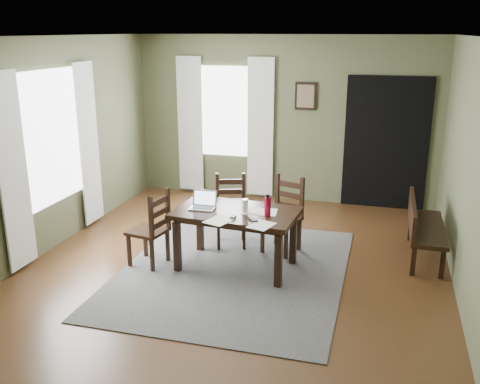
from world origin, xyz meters
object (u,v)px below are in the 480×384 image
(water_bottle, at_px, (268,206))
(chair_end, at_px, (151,229))
(laptop, at_px, (204,204))
(dining_table, at_px, (236,218))
(chair_back_left, at_px, (231,211))
(bench, at_px, (422,224))
(chair_back_right, at_px, (284,216))

(water_bottle, bearing_deg, chair_end, -175.14)
(chair_end, height_order, laptop, chair_end)
(dining_table, distance_m, water_bottle, 0.46)
(chair_back_left, relative_size, water_bottle, 3.64)
(bench, distance_m, water_bottle, 2.06)
(dining_table, relative_size, chair_back_left, 1.59)
(bench, height_order, water_bottle, water_bottle)
(chair_back_left, height_order, bench, chair_back_left)
(chair_end, height_order, bench, chair_end)
(chair_back_left, distance_m, water_bottle, 1.10)
(chair_back_left, bearing_deg, chair_back_right, -21.20)
(chair_back_left, relative_size, chair_back_right, 0.96)
(water_bottle, bearing_deg, dining_table, 167.69)
(water_bottle, bearing_deg, chair_back_right, 86.17)
(bench, bearing_deg, chair_back_right, 98.60)
(bench, bearing_deg, chair_end, 109.56)
(chair_back_right, bearing_deg, dining_table, -104.97)
(chair_end, bearing_deg, water_bottle, 105.20)
(laptop, bearing_deg, chair_back_right, 35.26)
(chair_end, xyz_separation_m, laptop, (0.60, 0.21, 0.31))
(dining_table, relative_size, chair_end, 1.58)
(chair_end, distance_m, laptop, 0.71)
(bench, bearing_deg, dining_table, 113.07)
(chair_end, height_order, chair_back_right, chair_back_right)
(chair_back_left, relative_size, laptop, 3.08)
(dining_table, bearing_deg, chair_back_right, 60.08)
(dining_table, xyz_separation_m, chair_back_left, (-0.27, 0.70, -0.18))
(chair_end, distance_m, bench, 3.35)
(dining_table, relative_size, laptop, 4.91)
(chair_end, height_order, chair_back_left, chair_end)
(chair_back_left, relative_size, bench, 0.71)
(dining_table, xyz_separation_m, bench, (2.15, 0.91, -0.19))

